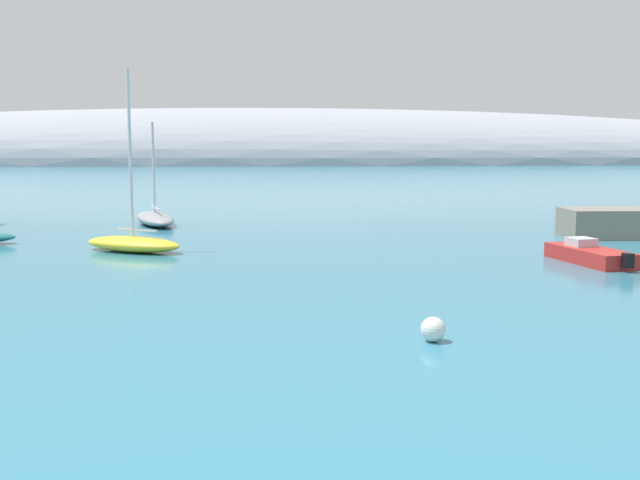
{
  "coord_description": "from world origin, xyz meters",
  "views": [
    {
      "loc": [
        -2.59,
        -7.71,
        5.56
      ],
      "look_at": [
        -0.08,
        27.6,
        1.01
      ],
      "focal_mm": 41.47,
      "sensor_mm": 36.0,
      "label": 1
    }
  ],
  "objects": [
    {
      "name": "sailboat_grey_end_of_line",
      "position": [
        -10.54,
        44.83,
        0.48
      ],
      "size": [
        4.54,
        8.18,
        7.15
      ],
      "rotation": [
        0.0,
        0.0,
        1.87
      ],
      "color": "gray",
      "rests_on": "water"
    },
    {
      "name": "distant_ridge",
      "position": [
        -2.82,
        220.5,
        0.0
      ],
      "size": [
        396.68,
        66.87,
        33.54
      ],
      "primitive_type": "ellipsoid",
      "color": "#999EA8",
      "rests_on": "ground"
    },
    {
      "name": "sailboat_yellow_outer_mooring",
      "position": [
        -9.67,
        31.32,
        0.52
      ],
      "size": [
        6.01,
        4.54,
        9.5
      ],
      "rotation": [
        0.0,
        0.0,
        2.65
      ],
      "color": "yellow",
      "rests_on": "water"
    },
    {
      "name": "mooring_buoy_white",
      "position": [
        2.08,
        12.52,
        0.36
      ],
      "size": [
        0.71,
        0.71,
        0.71
      ],
      "primitive_type": "sphere",
      "color": "silver",
      "rests_on": "water"
    },
    {
      "name": "motorboat_red_foreground",
      "position": [
        12.67,
        25.98,
        0.4
      ],
      "size": [
        2.75,
        5.54,
        1.12
      ],
      "rotation": [
        0.0,
        0.0,
        1.76
      ],
      "color": "red",
      "rests_on": "water"
    }
  ]
}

